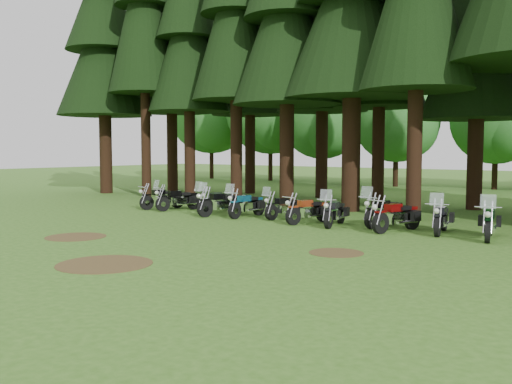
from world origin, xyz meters
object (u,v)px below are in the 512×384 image
(motorcycle_3, at_px, (221,204))
(motorcycle_5, at_px, (285,208))
(motorcycle_9, at_px, (397,217))
(motorcycle_1, at_px, (178,200))
(motorcycle_10, at_px, (441,219))
(motorcycle_11, at_px, (489,223))
(motorcycle_0, at_px, (162,199))
(motorcycle_2, at_px, (218,202))
(motorcycle_7, at_px, (335,213))
(motorcycle_6, at_px, (309,211))
(motorcycle_8, at_px, (385,213))
(motorcycle_4, at_px, (247,206))

(motorcycle_3, height_order, motorcycle_5, motorcycle_3)
(motorcycle_9, bearing_deg, motorcycle_5, -171.21)
(motorcycle_1, relative_size, motorcycle_10, 0.98)
(motorcycle_11, bearing_deg, motorcycle_0, 166.79)
(motorcycle_3, bearing_deg, motorcycle_2, 149.87)
(motorcycle_1, bearing_deg, motorcycle_7, 16.12)
(motorcycle_2, height_order, motorcycle_6, motorcycle_2)
(motorcycle_7, bearing_deg, motorcycle_6, 166.28)
(motorcycle_2, distance_m, motorcycle_5, 3.60)
(motorcycle_3, bearing_deg, motorcycle_6, 16.06)
(motorcycle_5, bearing_deg, motorcycle_9, 4.54)
(motorcycle_2, xyz_separation_m, motorcycle_3, (1.06, -1.02, 0.04))
(motorcycle_1, bearing_deg, motorcycle_6, 16.01)
(motorcycle_1, xyz_separation_m, motorcycle_8, (9.22, 0.68, 0.03))
(motorcycle_1, bearing_deg, motorcycle_0, -161.85)
(motorcycle_4, bearing_deg, motorcycle_6, -2.06)
(motorcycle_1, relative_size, motorcycle_5, 1.06)
(motorcycle_3, xyz_separation_m, motorcycle_8, (6.47, 1.05, 0.01))
(motorcycle_5, xyz_separation_m, motorcycle_7, (2.53, -0.62, 0.02))
(motorcycle_7, height_order, motorcycle_11, motorcycle_11)
(motorcycle_1, height_order, motorcycle_9, motorcycle_1)
(motorcycle_0, distance_m, motorcycle_10, 12.28)
(motorcycle_0, xyz_separation_m, motorcycle_1, (0.97, 0.01, 0.01))
(motorcycle_0, height_order, motorcycle_3, motorcycle_3)
(motorcycle_0, bearing_deg, motorcycle_7, 15.21)
(motorcycle_3, relative_size, motorcycle_4, 1.04)
(motorcycle_1, bearing_deg, motorcycle_8, 21.95)
(motorcycle_5, bearing_deg, motorcycle_2, -173.09)
(motorcycle_9, relative_size, motorcycle_10, 1.01)
(motorcycle_0, bearing_deg, motorcycle_5, 20.29)
(motorcycle_6, bearing_deg, motorcycle_0, -166.81)
(motorcycle_4, bearing_deg, motorcycle_11, 1.14)
(motorcycle_8, height_order, motorcycle_10, motorcycle_8)
(motorcycle_9, bearing_deg, motorcycle_7, -162.71)
(motorcycle_6, bearing_deg, motorcycle_8, 34.24)
(motorcycle_2, relative_size, motorcycle_9, 0.94)
(motorcycle_2, bearing_deg, motorcycle_3, -46.68)
(motorcycle_2, bearing_deg, motorcycle_10, -5.11)
(motorcycle_7, distance_m, motorcycle_10, 3.54)
(motorcycle_3, relative_size, motorcycle_7, 1.06)
(motorcycle_7, bearing_deg, motorcycle_8, 19.64)
(motorcycle_6, distance_m, motorcycle_9, 3.28)
(motorcycle_4, height_order, motorcycle_8, motorcycle_8)
(motorcycle_0, relative_size, motorcycle_1, 0.98)
(motorcycle_1, distance_m, motorcycle_4, 3.85)
(motorcycle_5, distance_m, motorcycle_7, 2.60)
(motorcycle_8, xyz_separation_m, motorcycle_9, (0.81, -0.82, -0.02))
(motorcycle_0, relative_size, motorcycle_7, 0.98)
(motorcycle_4, relative_size, motorcycle_7, 1.02)
(motorcycle_11, bearing_deg, motorcycle_5, 163.90)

